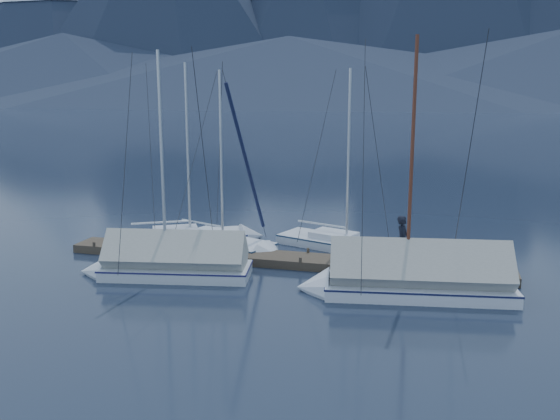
% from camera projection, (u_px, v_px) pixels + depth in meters
% --- Properties ---
extents(ground, '(1000.00, 1000.00, 0.00)m').
position_uv_depth(ground, '(266.00, 278.00, 21.95)').
color(ground, black).
rests_on(ground, ground).
extents(mountain_range, '(877.00, 584.00, 150.50)m').
position_uv_depth(mountain_range, '(444.00, 3.00, 359.81)').
color(mountain_range, '#475675').
rests_on(mountain_range, ground).
extents(dock, '(18.00, 1.50, 0.54)m').
position_uv_depth(dock, '(280.00, 261.00, 23.82)').
color(dock, '#382D23').
rests_on(dock, ground).
extents(mooring_posts, '(15.12, 1.52, 0.35)m').
position_uv_depth(mooring_posts, '(268.00, 254.00, 23.90)').
color(mooring_posts, '#382D23').
rests_on(mooring_posts, ground).
extents(sailboat_open_left, '(6.75, 4.86, 8.83)m').
position_uv_depth(sailboat_open_left, '(201.00, 238.00, 27.27)').
color(sailboat_open_left, silver).
rests_on(sailboat_open_left, ground).
extents(sailboat_open_mid, '(6.61, 4.01, 8.46)m').
position_uv_depth(sailboat_open_mid, '(231.00, 246.00, 25.91)').
color(sailboat_open_mid, silver).
rests_on(sailboat_open_mid, ground).
extents(sailboat_open_right, '(6.68, 3.87, 8.52)m').
position_uv_depth(sailboat_open_right, '(356.00, 247.00, 25.70)').
color(sailboat_open_right, silver).
rests_on(sailboat_open_right, ground).
extents(sailboat_covered_near, '(7.58, 3.46, 9.52)m').
position_uv_depth(sailboat_covered_near, '(402.00, 281.00, 20.17)').
color(sailboat_covered_near, silver).
rests_on(sailboat_covered_near, ground).
extents(sailboat_covered_far, '(6.70, 3.13, 9.06)m').
position_uv_depth(sailboat_covered_far, '(163.00, 265.00, 22.13)').
color(sailboat_covered_far, silver).
rests_on(sailboat_covered_far, ground).
extents(person, '(0.63, 0.78, 1.87)m').
position_uv_depth(person, '(402.00, 240.00, 22.41)').
color(person, black).
rests_on(person, dock).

